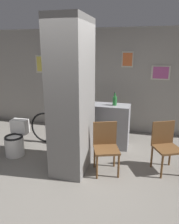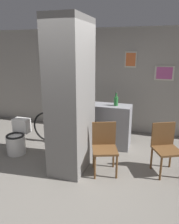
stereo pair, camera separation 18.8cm
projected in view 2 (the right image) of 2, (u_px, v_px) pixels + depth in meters
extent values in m
plane|color=slate|center=(62.00, 180.00, 3.64)|extent=(14.00, 14.00, 0.00)
cube|color=gray|center=(103.00, 81.00, 5.68)|extent=(8.00, 0.06, 2.60)
cube|color=beige|center=(46.00, 64.00, 5.99)|extent=(0.36, 0.02, 0.48)
cube|color=#E0CC4C|center=(46.00, 64.00, 5.98)|extent=(0.30, 0.01, 0.39)
cube|color=beige|center=(164.00, 73.00, 5.13)|extent=(0.44, 0.02, 0.34)
cube|color=#B24C8C|center=(164.00, 73.00, 5.12)|extent=(0.36, 0.01, 0.28)
cube|color=beige|center=(131.00, 59.00, 5.28)|extent=(0.28, 0.02, 0.38)
cube|color=#D86633|center=(131.00, 59.00, 5.27)|extent=(0.23, 0.01, 0.31)
cube|color=gray|center=(71.00, 98.00, 3.73)|extent=(0.56, 0.98, 2.60)
cylinder|color=black|center=(50.00, 84.00, 3.56)|extent=(0.03, 0.40, 0.40)
cylinder|color=red|center=(49.00, 84.00, 3.57)|extent=(0.01, 0.07, 0.07)
cube|color=gray|center=(105.00, 125.00, 4.82)|extent=(1.12, 0.44, 0.95)
cylinder|color=white|center=(16.00, 145.00, 4.51)|extent=(0.38, 0.38, 0.39)
torus|color=black|center=(15.00, 136.00, 4.45)|extent=(0.37, 0.37, 0.04)
cube|color=white|center=(22.00, 125.00, 4.64)|extent=(0.34, 0.20, 0.30)
cylinder|color=brown|center=(95.00, 168.00, 3.62)|extent=(0.04, 0.04, 0.42)
cylinder|color=brown|center=(117.00, 167.00, 3.63)|extent=(0.04, 0.04, 0.42)
cylinder|color=brown|center=(94.00, 157.00, 3.97)|extent=(0.04, 0.04, 0.42)
cylinder|color=brown|center=(113.00, 157.00, 3.98)|extent=(0.04, 0.04, 0.42)
cube|color=brown|center=(105.00, 150.00, 3.73)|extent=(0.54, 0.54, 0.04)
cube|color=brown|center=(104.00, 133.00, 3.86)|extent=(0.40, 0.17, 0.42)
cylinder|color=brown|center=(161.00, 169.00, 3.58)|extent=(0.04, 0.04, 0.42)
cylinder|color=brown|center=(151.00, 158.00, 3.93)|extent=(0.04, 0.04, 0.42)
cylinder|color=brown|center=(170.00, 157.00, 3.98)|extent=(0.04, 0.04, 0.42)
cube|color=brown|center=(167.00, 150.00, 3.71)|extent=(0.56, 0.56, 0.04)
cube|color=brown|center=(163.00, 134.00, 3.84)|extent=(0.39, 0.21, 0.42)
torus|color=black|center=(47.00, 127.00, 5.05)|extent=(0.72, 0.04, 0.72)
torus|color=black|center=(86.00, 131.00, 4.78)|extent=(0.72, 0.04, 0.72)
cylinder|color=maroon|center=(66.00, 121.00, 4.86)|extent=(0.86, 0.04, 0.04)
cylinder|color=maroon|center=(56.00, 120.00, 4.93)|extent=(0.03, 0.03, 0.37)
cylinder|color=maroon|center=(84.00, 123.00, 4.74)|extent=(0.03, 0.03, 0.34)
cube|color=black|center=(56.00, 111.00, 4.87)|extent=(0.16, 0.06, 0.04)
cylinder|color=#262626|center=(84.00, 116.00, 4.69)|extent=(0.03, 0.42, 0.03)
cylinder|color=#267233|center=(116.00, 101.00, 4.58)|extent=(0.09, 0.09, 0.18)
cylinder|color=#267233|center=(116.00, 95.00, 4.55)|extent=(0.04, 0.04, 0.08)
sphere|color=#333333|center=(116.00, 93.00, 4.53)|extent=(0.04, 0.04, 0.04)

